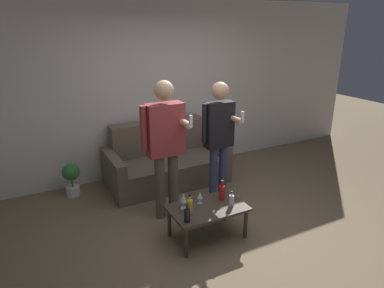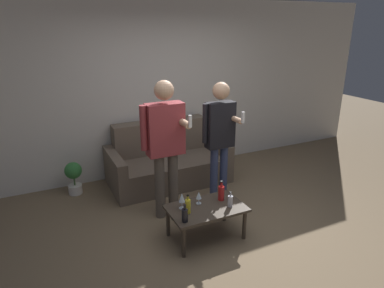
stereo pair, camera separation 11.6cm
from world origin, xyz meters
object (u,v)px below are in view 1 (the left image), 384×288
at_px(person_standing_right, 219,133).
at_px(coffee_table, 208,211).
at_px(bottle_orange, 222,192).
at_px(person_standing_left, 165,140).
at_px(couch, 165,162).

bearing_deg(person_standing_right, coffee_table, -128.80).
xyz_separation_m(bottle_orange, person_standing_left, (-0.46, 0.57, 0.53)).
xyz_separation_m(coffee_table, person_standing_left, (-0.22, 0.65, 0.67)).
height_order(couch, person_standing_left, person_standing_left).
distance_m(coffee_table, person_standing_right, 1.09).
distance_m(bottle_orange, person_standing_left, 0.90).
distance_m(person_standing_left, person_standing_right, 0.77).
xyz_separation_m(bottle_orange, person_standing_right, (0.32, 0.61, 0.51)).
height_order(couch, bottle_orange, couch).
relative_size(bottle_orange, person_standing_left, 0.14).
bearing_deg(person_standing_left, bottle_orange, -51.23).
distance_m(coffee_table, bottle_orange, 0.28).
xyz_separation_m(couch, bottle_orange, (0.07, -1.55, 0.17)).
bearing_deg(bottle_orange, couch, 92.45).
bearing_deg(couch, bottle_orange, -87.55).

